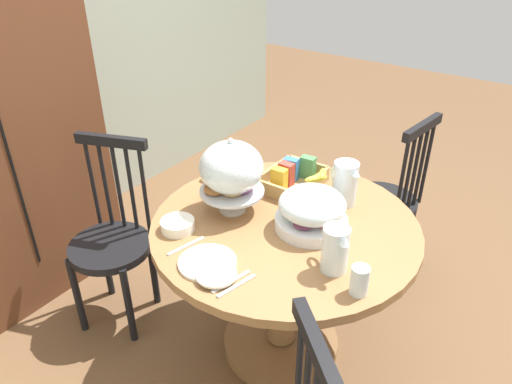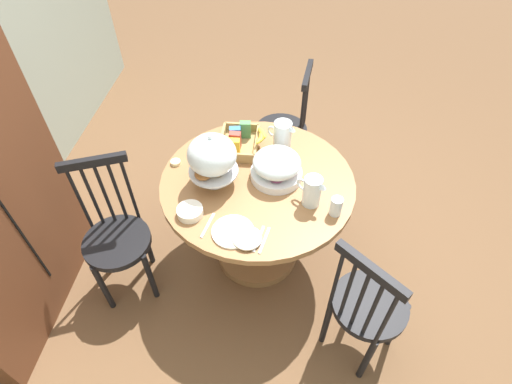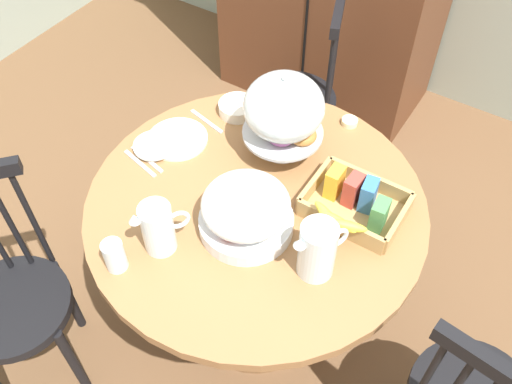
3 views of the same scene
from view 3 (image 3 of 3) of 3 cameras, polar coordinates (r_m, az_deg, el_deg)
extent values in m
plane|color=brown|center=(2.47, 1.76, -13.00)|extent=(10.00, 10.00, 0.00)
cylinder|color=olive|center=(1.89, 0.00, -1.37)|extent=(1.13, 1.13, 0.04)
cylinder|color=brown|center=(2.16, 0.00, -6.97)|extent=(0.14, 0.14, 0.63)
cylinder|color=brown|center=(2.47, 0.00, -11.52)|extent=(0.56, 0.56, 0.06)
cylinder|color=black|center=(2.23, 17.67, -16.62)|extent=(0.04, 0.04, 0.45)
cylinder|color=black|center=(1.68, 16.61, -17.76)|extent=(0.02, 0.02, 0.48)
cube|color=black|center=(1.46, 23.86, -16.45)|extent=(0.36, 0.08, 0.05)
cylinder|color=black|center=(2.69, 3.74, 9.15)|extent=(0.40, 0.40, 0.04)
cylinder|color=black|center=(2.95, 1.25, 7.92)|extent=(0.04, 0.04, 0.45)
cylinder|color=black|center=(2.76, 0.16, 4.12)|extent=(0.04, 0.04, 0.45)
cylinder|color=black|center=(2.93, 6.67, 7.14)|extent=(0.04, 0.04, 0.45)
cylinder|color=black|center=(2.73, 5.94, 3.27)|extent=(0.04, 0.04, 0.45)
cylinder|color=black|center=(2.64, 8.04, 14.53)|extent=(0.02, 0.02, 0.48)
cylinder|color=black|center=(2.59, 7.86, 13.66)|extent=(0.02, 0.02, 0.48)
cylinder|color=black|center=(2.53, 7.68, 12.76)|extent=(0.02, 0.02, 0.48)
cylinder|color=black|center=(2.47, 7.50, 11.81)|extent=(0.02, 0.02, 0.48)
cylinder|color=black|center=(2.42, 7.30, 10.82)|extent=(0.02, 0.02, 0.48)
cube|color=black|center=(2.38, 8.35, 17.75)|extent=(0.16, 0.35, 0.05)
cylinder|color=black|center=(2.16, -23.24, -10.59)|extent=(0.40, 0.40, 0.04)
cylinder|color=black|center=(2.25, -17.90, -15.92)|extent=(0.04, 0.04, 0.45)
cylinder|color=black|center=(2.38, -18.32, -9.92)|extent=(0.04, 0.04, 0.45)
cylinder|color=black|center=(2.05, -23.38, -3.05)|extent=(0.02, 0.02, 0.48)
cylinder|color=black|center=(2.03, -21.50, -2.67)|extent=(0.02, 0.02, 0.48)
cylinder|color=silver|center=(2.03, 2.60, 4.21)|extent=(0.12, 0.12, 0.02)
cylinder|color=silver|center=(2.00, 2.64, 4.95)|extent=(0.03, 0.03, 0.09)
cylinder|color=silver|center=(1.97, 2.69, 6.01)|extent=(0.28, 0.28, 0.01)
torus|color=#B27033|center=(1.93, 4.72, 5.73)|extent=(0.10, 0.10, 0.03)
torus|color=#D19347|center=(1.98, 4.32, 7.38)|extent=(0.10, 0.10, 0.03)
torus|color=#935628|center=(2.00, 1.95, 7.89)|extent=(0.10, 0.10, 0.03)
torus|color=tan|center=(1.94, 1.81, 6.44)|extent=(0.10, 0.10, 0.03)
torus|color=#994C84|center=(1.92, 2.56, 5.70)|extent=(0.10, 0.10, 0.03)
ellipsoid|color=silver|center=(1.89, 2.82, 8.56)|extent=(0.27, 0.27, 0.22)
sphere|color=silver|center=(1.81, 2.97, 11.42)|extent=(0.02, 0.02, 0.02)
cylinder|color=silver|center=(1.79, -0.99, -3.11)|extent=(0.30, 0.30, 0.05)
ellipsoid|color=beige|center=(1.74, 0.89, -3.29)|extent=(0.09, 0.09, 0.03)
ellipsoid|color=#8CBF59|center=(1.80, -0.09, -0.84)|extent=(0.09, 0.09, 0.03)
ellipsoid|color=#6B2D4C|center=(1.78, -2.89, -1.56)|extent=(0.09, 0.09, 0.03)
ellipsoid|color=#CC3D33|center=(1.73, -2.38, -3.78)|extent=(0.09, 0.09, 0.03)
ellipsoid|color=silver|center=(1.72, -1.03, -1.29)|extent=(0.28, 0.28, 0.13)
cylinder|color=silver|center=(1.72, -9.84, -3.59)|extent=(0.10, 0.10, 0.18)
cylinder|color=orange|center=(1.74, -9.73, -4.13)|extent=(0.09, 0.09, 0.12)
cone|color=silver|center=(1.66, -12.15, -2.59)|extent=(0.05, 0.05, 0.03)
torus|color=silver|center=(1.72, -7.79, -2.79)|extent=(0.05, 0.07, 0.07)
cylinder|color=silver|center=(1.65, 6.17, -5.82)|extent=(0.11, 0.11, 0.20)
cylinder|color=white|center=(1.67, 6.08, -6.40)|extent=(0.10, 0.10, 0.14)
cone|color=silver|center=(1.56, 4.42, -5.09)|extent=(0.05, 0.05, 0.03)
torus|color=silver|center=(1.67, 8.23, -4.59)|extent=(0.05, 0.07, 0.07)
cube|color=tan|center=(1.88, 9.82, -1.69)|extent=(0.30, 0.22, 0.01)
cube|color=tan|center=(1.79, 8.40, -3.44)|extent=(0.30, 0.02, 0.07)
cube|color=tan|center=(1.92, 11.36, 1.02)|extent=(0.30, 0.02, 0.07)
cube|color=tan|center=(1.89, 5.87, 0.75)|extent=(0.02, 0.22, 0.07)
cube|color=tan|center=(1.83, 14.13, -3.06)|extent=(0.02, 0.22, 0.07)
cube|color=gold|center=(1.86, 7.89, 1.01)|extent=(0.05, 0.07, 0.11)
cube|color=#B23D33|center=(1.85, 9.71, 0.23)|extent=(0.05, 0.07, 0.11)
cube|color=#336BAD|center=(1.84, 11.22, -0.29)|extent=(0.05, 0.08, 0.11)
cube|color=#47894C|center=(1.80, 12.26, -2.28)|extent=(0.05, 0.07, 0.11)
ellipsoid|color=yellow|center=(1.73, 7.30, -2.50)|extent=(0.14, 0.08, 0.05)
ellipsoid|color=yellow|center=(1.72, 8.18, -2.92)|extent=(0.13, 0.03, 0.05)
ellipsoid|color=yellow|center=(1.72, 9.06, -3.34)|extent=(0.14, 0.08, 0.05)
cylinder|color=white|center=(2.09, -7.89, 5.30)|extent=(0.22, 0.22, 0.01)
cylinder|color=white|center=(2.06, -10.21, 4.64)|extent=(0.15, 0.15, 0.01)
cylinder|color=white|center=(2.17, -1.91, 8.45)|extent=(0.14, 0.14, 0.04)
cylinder|color=silver|center=(1.73, -14.03, -6.22)|extent=(0.06, 0.06, 0.11)
cylinder|color=beige|center=(2.16, 9.40, 6.97)|extent=(0.06, 0.06, 0.02)
cube|color=silver|center=(2.04, -10.92, 3.27)|extent=(0.17, 0.05, 0.01)
cube|color=silver|center=(2.03, -11.58, 2.83)|extent=(0.17, 0.05, 0.01)
cube|color=silver|center=(2.15, -4.99, 7.10)|extent=(0.17, 0.05, 0.01)
camera|label=1|loc=(2.12, -58.89, 20.56)|focal=33.99mm
camera|label=2|loc=(2.45, -52.35, 40.82)|focal=27.99mm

